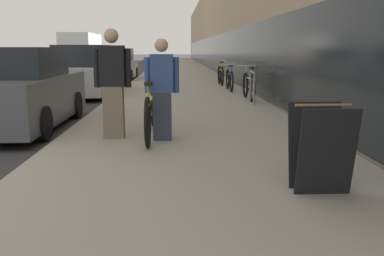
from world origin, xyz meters
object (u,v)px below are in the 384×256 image
object	(u,v)px
parked_sedan_curbside	(19,92)
person_bystander	(113,84)
cruiser_bike_farthest	(221,75)
parked_sedan_far	(116,66)
sandwich_board_sign	(321,148)
cruiser_bike_middle	(230,80)
vintage_roadster_curbside	(85,73)
moving_truck	(83,51)
cruiser_bike_nearest	(249,86)
person_rider	(162,90)
tandem_bicycle	(151,112)
bike_rack_hoop	(252,84)

from	to	relation	value
parked_sedan_curbside	person_bystander	bearing A→B (deg)	-37.65
cruiser_bike_farthest	parked_sedan_far	size ratio (longest dim) A/B	0.39
sandwich_board_sign	parked_sedan_curbside	world-z (taller)	parked_sedan_curbside
cruiser_bike_middle	vintage_roadster_curbside	bearing A→B (deg)	-179.75
parked_sedan_curbside	parked_sedan_far	xyz separation A→B (m)	(0.14, 12.81, -0.01)
parked_sedan_far	moving_truck	world-z (taller)	moving_truck
cruiser_bike_nearest	parked_sedan_curbside	bearing A→B (deg)	-144.83
person_rider	cruiser_bike_middle	bearing A→B (deg)	75.35
person_bystander	cruiser_bike_middle	size ratio (longest dim) A/B	1.00
sandwich_board_sign	vintage_roadster_curbside	size ratio (longest dim) A/B	0.20
person_bystander	cruiser_bike_farthest	xyz separation A→B (m)	(2.81, 10.20, -0.48)
parked_sedan_curbside	moving_truck	bearing A→B (deg)	99.10
cruiser_bike_nearest	parked_sedan_far	bearing A→B (deg)	118.53
cruiser_bike_farthest	sandwich_board_sign	distance (m)	12.95
person_bystander	parked_sedan_far	bearing A→B (deg)	97.56
person_bystander	parked_sedan_curbside	xyz separation A→B (m)	(-2.05, 1.58, -0.28)
cruiser_bike_nearest	cruiser_bike_middle	distance (m)	2.55
cruiser_bike_nearest	vintage_roadster_curbside	size ratio (longest dim) A/B	0.41
cruiser_bike_nearest	cruiser_bike_farthest	bearing A→B (deg)	93.14
tandem_bicycle	person_bystander	world-z (taller)	person_bystander
moving_truck	bike_rack_hoop	bearing A→B (deg)	-68.16
person_rider	tandem_bicycle	bearing A→B (deg)	123.50
sandwich_board_sign	bike_rack_hoop	bearing A→B (deg)	85.36
person_rider	bike_rack_hoop	distance (m)	5.03
cruiser_bike_middle	cruiser_bike_farthest	xyz separation A→B (m)	(-0.05, 2.46, 0.02)
cruiser_bike_middle	parked_sedan_curbside	bearing A→B (deg)	-128.54
tandem_bicycle	moving_truck	bearing A→B (deg)	103.98
cruiser_bike_farthest	parked_sedan_curbside	bearing A→B (deg)	-119.44
person_rider	vintage_roadster_curbside	world-z (taller)	person_rider
sandwich_board_sign	cruiser_bike_farthest	bearing A→B (deg)	88.41
cruiser_bike_farthest	vintage_roadster_curbside	size ratio (longest dim) A/B	0.39
parked_sedan_far	moving_truck	distance (m)	13.54
bike_rack_hoop	moving_truck	distance (m)	24.70
person_bystander	moving_truck	distance (m)	27.92
tandem_bicycle	parked_sedan_far	size ratio (longest dim) A/B	0.52
tandem_bicycle	bike_rack_hoop	distance (m)	4.85
bike_rack_hoop	sandwich_board_sign	xyz separation A→B (m)	(-0.57, -7.06, -0.06)
tandem_bicycle	sandwich_board_sign	bearing A→B (deg)	-56.94
tandem_bicycle	parked_sedan_curbside	world-z (taller)	parked_sedan_curbside
tandem_bicycle	cruiser_bike_nearest	xyz separation A→B (m)	(2.50, 5.08, -0.00)
cruiser_bike_nearest	parked_sedan_curbside	size ratio (longest dim) A/B	0.46
bike_rack_hoop	parked_sedan_far	xyz separation A→B (m)	(-4.94, 10.08, 0.08)
parked_sedan_curbside	vintage_roadster_curbside	size ratio (longest dim) A/B	0.89
bike_rack_hoop	cruiser_bike_middle	world-z (taller)	cruiser_bike_middle
person_rider	cruiser_bike_middle	size ratio (longest dim) A/B	0.91
vintage_roadster_curbside	moving_truck	world-z (taller)	moving_truck
moving_truck	vintage_roadster_curbside	bearing A→B (deg)	-78.10
tandem_bicycle	cruiser_bike_farthest	bearing A→B (deg)	77.57
person_bystander	cruiser_bike_middle	bearing A→B (deg)	69.74
sandwich_board_sign	parked_sedan_curbside	bearing A→B (deg)	136.15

